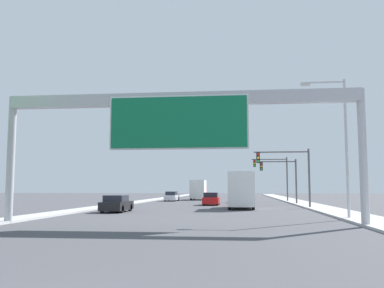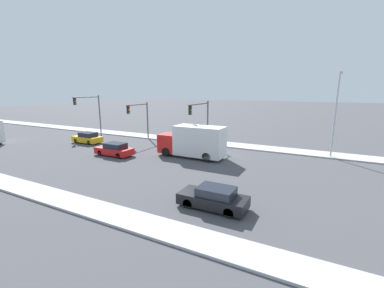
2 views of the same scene
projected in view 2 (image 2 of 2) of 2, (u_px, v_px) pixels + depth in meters
name	position (u px, v px, depth m)	size (l,w,h in m)	color
sidewalk_right	(97.00, 131.00, 45.85)	(3.00, 120.00, 0.15)	#B3B3B3
car_mid_center	(88.00, 138.00, 36.03)	(1.89, 4.20, 1.52)	gold
car_far_left	(114.00, 150.00, 29.20)	(1.82, 4.45, 1.48)	red
car_mid_right	(214.00, 198.00, 16.29)	(1.83, 4.40, 1.42)	black
truck_box_primary	(194.00, 142.00, 28.24)	(2.45, 7.56, 3.53)	red
traffic_light_near_intersection	(202.00, 116.00, 32.61)	(5.54, 0.32, 5.92)	#4C4C4F
traffic_light_mid_block	(141.00, 115.00, 37.42)	(4.67, 0.32, 5.55)	#4C4C4F
traffic_light_far_intersection	(92.00, 108.00, 41.75)	(5.19, 0.32, 6.48)	#4C4C4F
street_lamp_right	(336.00, 108.00, 26.99)	(2.91, 0.28, 9.22)	#B2B2B7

